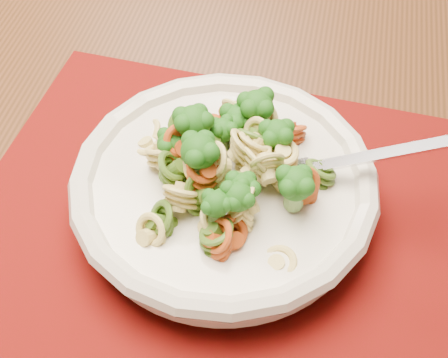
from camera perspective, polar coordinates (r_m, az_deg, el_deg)
The scene contains 5 objects.
dining_table at distance 0.67m, azimuth -3.64°, elevation -3.64°, with size 1.48×1.23×0.71m.
placemat at distance 0.53m, azimuth 1.30°, elevation -4.55°, with size 0.46×0.36×0.00m, color #5E0409.
pasta_bowl at distance 0.52m, azimuth 0.00°, elevation -0.75°, with size 0.25×0.25×0.05m.
pasta_broccoli_heap at distance 0.50m, azimuth 0.00°, elevation 0.44°, with size 0.22×0.22×0.06m, color #E2CA70, non-canonical shape.
fork at distance 0.51m, azimuth 6.35°, elevation 0.72°, with size 0.19×0.02×0.01m, color silver, non-canonical shape.
Camera 1 is at (0.58, -0.64, 1.14)m, focal length 50.00 mm.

